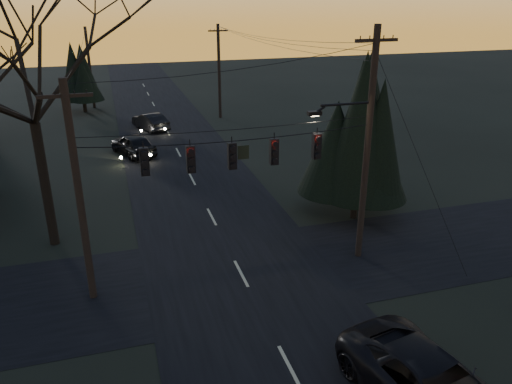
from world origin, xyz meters
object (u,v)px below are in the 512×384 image
object	(u,v)px
bare_tree_left	(25,68)
sedan_oncoming_a	(133,145)
utility_pole_right	(358,256)
utility_pole_far_l	(95,108)
sedan_oncoming_b	(150,122)
utility_pole_far_r	(220,118)
utility_pole_left	(94,297)
evergreen_right	(360,135)

from	to	relation	value
bare_tree_left	sedan_oncoming_a	size ratio (longest dim) A/B	2.53
utility_pole_right	utility_pole_far_l	xyz separation A→B (m)	(-11.50, 36.00, 0.00)
utility_pole_far_l	sedan_oncoming_b	size ratio (longest dim) A/B	1.83
utility_pole_far_l	utility_pole_far_r	bearing A→B (deg)	-34.82
bare_tree_left	sedan_oncoming_a	world-z (taller)	bare_tree_left
utility_pole_right	sedan_oncoming_a	distance (m)	20.29
utility_pole_left	utility_pole_right	bearing A→B (deg)	0.00
bare_tree_left	sedan_oncoming_b	xyz separation A→B (m)	(6.48, 20.08, -7.48)
utility_pole_far_l	bare_tree_left	size ratio (longest dim) A/B	0.68
utility_pole_right	utility_pole_far_r	xyz separation A→B (m)	(0.00, 28.00, 0.00)
utility_pole_left	bare_tree_left	bearing A→B (deg)	108.80
utility_pole_left	evergreen_right	world-z (taller)	evergreen_right
utility_pole_left	utility_pole_far_r	world-z (taller)	same
utility_pole_right	utility_pole_left	bearing A→B (deg)	180.00
utility_pole_left	utility_pole_far_l	world-z (taller)	utility_pole_left
sedan_oncoming_b	utility_pole_far_r	bearing A→B (deg)	179.81
utility_pole_far_r	sedan_oncoming_b	xyz separation A→B (m)	(-6.79, -2.70, 0.72)
utility_pole_far_r	utility_pole_far_l	distance (m)	14.01
utility_pole_right	utility_pole_far_l	world-z (taller)	utility_pole_right
utility_pole_far_l	sedan_oncoming_a	xyz separation A→B (m)	(2.80, -17.69, 0.79)
utility_pole_far_l	bare_tree_left	bearing A→B (deg)	-93.30
utility_pole_right	utility_pole_left	world-z (taller)	utility_pole_right
sedan_oncoming_a	utility_pole_far_r	bearing A→B (deg)	-153.35
evergreen_right	sedan_oncoming_a	xyz separation A→B (m)	(-10.40, 14.51, -3.74)
utility_pole_far_r	sedan_oncoming_a	bearing A→B (deg)	-131.93
utility_pole_far_r	evergreen_right	bearing A→B (deg)	-85.99
utility_pole_right	evergreen_right	bearing A→B (deg)	65.97
utility_pole_right	sedan_oncoming_a	xyz separation A→B (m)	(-8.70, 18.31, 0.79)
utility_pole_right	sedan_oncoming_b	size ratio (longest dim) A/B	2.29
utility_pole_right	sedan_oncoming_b	bearing A→B (deg)	105.03
utility_pole_far_l	bare_tree_left	world-z (taller)	bare_tree_left
utility_pole_far_l	evergreen_right	world-z (taller)	evergreen_right
utility_pole_right	sedan_oncoming_a	size ratio (longest dim) A/B	2.16
utility_pole_right	utility_pole_left	xyz separation A→B (m)	(-11.50, 0.00, 0.00)
utility_pole_far_l	sedan_oncoming_b	world-z (taller)	utility_pole_far_l
utility_pole_left	sedan_oncoming_a	size ratio (longest dim) A/B	1.83
utility_pole_far_r	bare_tree_left	bearing A→B (deg)	-120.23
utility_pole_far_l	bare_tree_left	distance (m)	31.91
utility_pole_far_r	bare_tree_left	distance (m)	27.61
utility_pole_far_l	evergreen_right	distance (m)	35.09
utility_pole_far_r	utility_pole_far_l	world-z (taller)	utility_pole_far_r
bare_tree_left	evergreen_right	xyz separation A→B (m)	(14.97, -1.41, -3.66)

